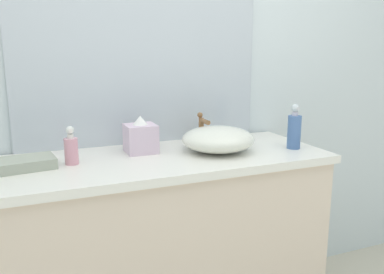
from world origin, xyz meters
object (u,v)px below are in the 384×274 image
object	(u,v)px
soap_dispenser	(71,149)
lotion_bottle	(294,130)
tissue_box	(141,137)
sink_basin	(218,139)
folded_hand_towel	(24,163)

from	to	relation	value
soap_dispenser	lotion_bottle	world-z (taller)	lotion_bottle
soap_dispenser	tissue_box	xyz separation A→B (m)	(0.31, 0.08, 0.01)
sink_basin	lotion_bottle	size ratio (longest dim) A/B	1.58
sink_basin	lotion_bottle	bearing A→B (deg)	-13.94
sink_basin	soap_dispenser	xyz separation A→B (m)	(-0.65, 0.04, 0.01)
sink_basin	lotion_bottle	distance (m)	0.37
soap_dispenser	lotion_bottle	bearing A→B (deg)	-7.11
tissue_box	folded_hand_towel	bearing A→B (deg)	-171.02
sink_basin	folded_hand_towel	distance (m)	0.83
lotion_bottle	folded_hand_towel	distance (m)	1.20
sink_basin	soap_dispenser	distance (m)	0.65
lotion_bottle	tissue_box	bearing A→B (deg)	163.34
lotion_bottle	folded_hand_towel	world-z (taller)	lotion_bottle
soap_dispenser	tissue_box	size ratio (longest dim) A/B	0.94
sink_basin	tissue_box	xyz separation A→B (m)	(-0.34, 0.12, 0.02)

